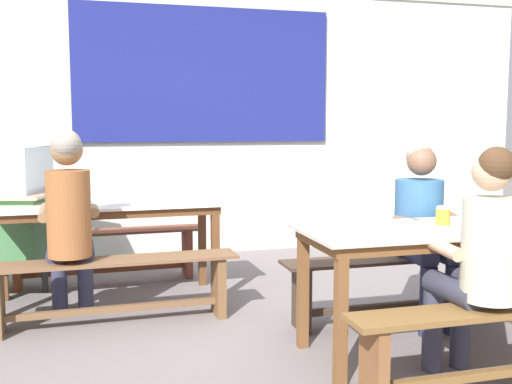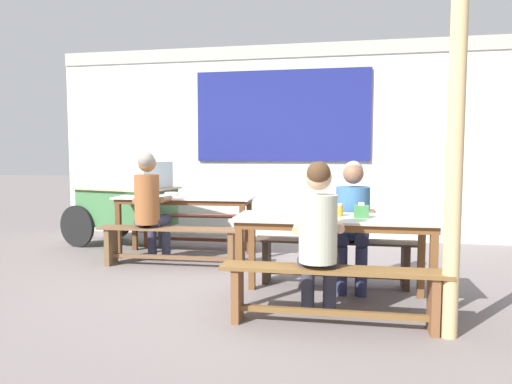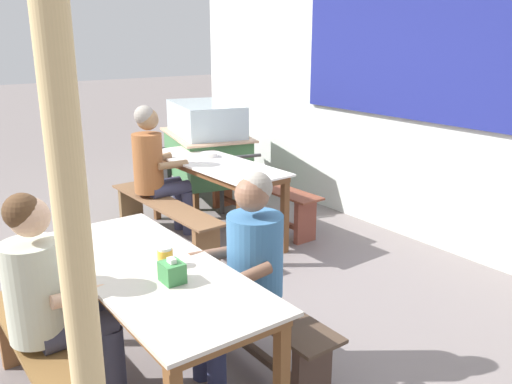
% 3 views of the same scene
% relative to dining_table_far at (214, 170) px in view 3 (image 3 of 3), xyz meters
% --- Properties ---
extents(ground_plane, '(40.00, 40.00, 0.00)m').
position_rel_dining_table_far_xyz_m(ground_plane, '(1.05, -1.16, -0.68)').
color(ground_plane, slate).
extents(backdrop_wall, '(7.25, 0.23, 2.93)m').
position_rel_dining_table_far_xyz_m(backdrop_wall, '(1.04, 1.59, 0.86)').
color(backdrop_wall, silver).
rests_on(backdrop_wall, ground_plane).
extents(dining_table_far, '(1.75, 0.68, 0.76)m').
position_rel_dining_table_far_xyz_m(dining_table_far, '(0.00, 0.00, 0.00)').
color(dining_table_far, silver).
rests_on(dining_table_far, ground_plane).
extents(dining_table_near, '(1.72, 0.71, 0.76)m').
position_rel_dining_table_far_xyz_m(dining_table_near, '(1.91, -1.56, 0.00)').
color(dining_table_near, beige).
rests_on(dining_table_near, ground_plane).
extents(bench_far_back, '(1.67, 0.35, 0.45)m').
position_rel_dining_table_far_xyz_m(bench_far_back, '(-0.02, 0.57, -0.39)').
color(bench_far_back, brown).
rests_on(bench_far_back, ground_plane).
extents(bench_far_front, '(1.71, 0.35, 0.45)m').
position_rel_dining_table_far_xyz_m(bench_far_front, '(0.02, -0.57, -0.38)').
color(bench_far_front, brown).
rests_on(bench_far_front, ground_plane).
extents(bench_near_back, '(1.60, 0.30, 0.45)m').
position_rel_dining_table_far_xyz_m(bench_near_back, '(1.90, -0.99, -0.38)').
color(bench_near_back, '#433326').
rests_on(bench_near_back, ground_plane).
extents(bench_near_front, '(1.71, 0.27, 0.45)m').
position_rel_dining_table_far_xyz_m(bench_near_front, '(1.92, -2.13, -0.37)').
color(bench_near_front, brown).
rests_on(bench_near_front, ground_plane).
extents(food_cart, '(1.79, 1.15, 1.19)m').
position_rel_dining_table_far_xyz_m(food_cart, '(-1.06, 0.53, 0.02)').
color(food_cart, '#437946').
rests_on(food_cart, ground_plane).
extents(person_near_front, '(0.41, 0.54, 1.25)m').
position_rel_dining_table_far_xyz_m(person_near_front, '(1.81, -2.05, 0.02)').
color(person_near_front, '#353546').
rests_on(person_near_front, ground_plane).
extents(person_left_back_turned, '(0.40, 0.56, 1.33)m').
position_rel_dining_table_far_xyz_m(person_left_back_turned, '(-0.25, -0.51, 0.07)').
color(person_left_back_turned, '#333550').
rests_on(person_left_back_turned, ground_plane).
extents(person_right_near_table, '(0.44, 0.54, 1.24)m').
position_rel_dining_table_far_xyz_m(person_right_near_table, '(2.07, -1.05, 0.03)').
color(person_right_near_table, '#292D4F').
rests_on(person_right_near_table, ground_plane).
extents(tissue_box, '(0.12, 0.10, 0.13)m').
position_rel_dining_table_far_xyz_m(tissue_box, '(2.14, -1.54, 0.14)').
color(tissue_box, '#3A8043').
rests_on(tissue_box, dining_table_near).
extents(condiment_jar, '(0.08, 0.08, 0.11)m').
position_rel_dining_table_far_xyz_m(condiment_jar, '(1.94, -1.49, 0.14)').
color(condiment_jar, gold).
rests_on(condiment_jar, dining_table_near).
extents(soup_bowl, '(0.17, 0.17, 0.04)m').
position_rel_dining_table_far_xyz_m(soup_bowl, '(-0.21, 0.07, 0.11)').
color(soup_bowl, silver).
rests_on(soup_bowl, dining_table_far).
extents(wooden_support_post, '(0.11, 0.11, 2.45)m').
position_rel_dining_table_far_xyz_m(wooden_support_post, '(2.75, -2.18, 0.55)').
color(wooden_support_post, tan).
rests_on(wooden_support_post, ground_plane).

